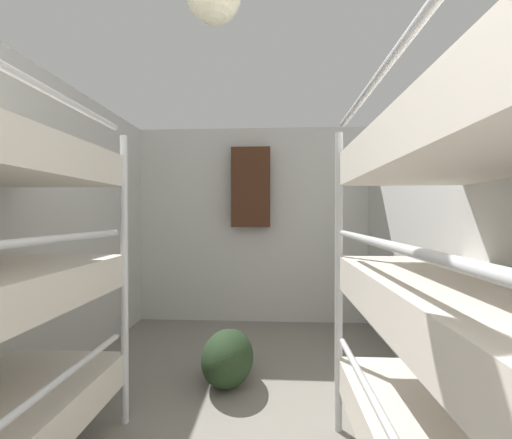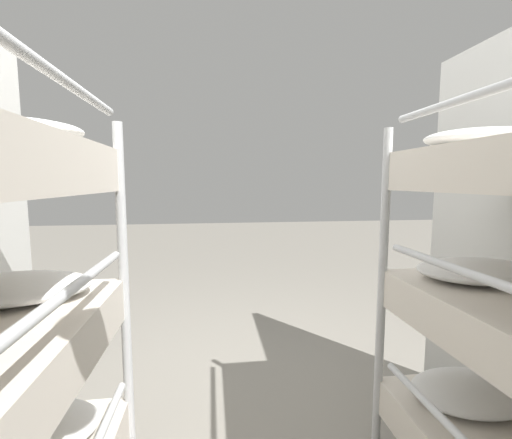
# 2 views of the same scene
# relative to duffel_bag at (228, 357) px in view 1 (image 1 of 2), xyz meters

# --- Properties ---
(wall_right) EXTENTS (0.06, 4.45, 2.27)m
(wall_right) POSITION_rel_duffel_bag_xyz_m (1.45, -0.68, 0.94)
(wall_right) COLOR silver
(wall_right) RESTS_ON ground_plane
(wall_back) EXTENTS (2.79, 0.06, 2.27)m
(wall_back) POSITION_rel_duffel_bag_xyz_m (0.09, 1.51, 0.94)
(wall_back) COLOR silver
(wall_back) RESTS_ON ground_plane
(duffel_bag) EXTENTS (0.38, 0.58, 0.38)m
(duffel_bag) POSITION_rel_duffel_bag_xyz_m (0.00, 0.00, 0.00)
(duffel_bag) COLOR #23381E
(duffel_bag) RESTS_ON ground_plane
(hanging_coat) EXTENTS (0.44, 0.12, 0.90)m
(hanging_coat) POSITION_rel_duffel_bag_xyz_m (0.08, 1.36, 1.37)
(hanging_coat) COLOR #472819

